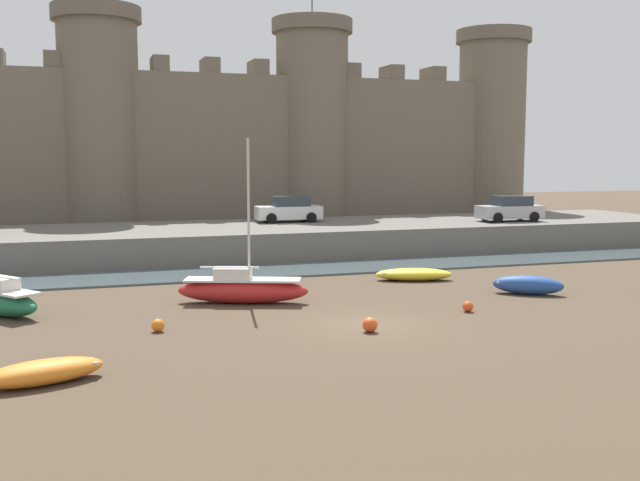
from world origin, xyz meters
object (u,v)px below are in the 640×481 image
object	(u,v)px
rowboat_foreground_left	(42,372)
car_quay_centre_east	(289,210)
rowboat_midflat_right	(414,274)
sailboat_foreground_centre	(242,288)
mooring_buoy_off_centre	(158,325)
mooring_buoy_mid_mud	(370,325)
rowboat_near_channel_left	(528,285)
car_quay_east	(510,209)
mooring_buoy_near_shore	(468,307)

from	to	relation	value
rowboat_foreground_left	car_quay_centre_east	xyz separation A→B (m)	(13.75, 25.42, 2.10)
rowboat_midflat_right	rowboat_foreground_left	distance (m)	19.69
sailboat_foreground_centre	mooring_buoy_off_centre	bearing A→B (deg)	-133.51
mooring_buoy_off_centre	car_quay_centre_east	size ratio (longest dim) A/B	0.10
mooring_buoy_mid_mud	mooring_buoy_off_centre	xyz separation A→B (m)	(-6.65, 2.25, -0.03)
rowboat_near_channel_left	sailboat_foreground_centre	bearing A→B (deg)	170.91
car_quay_east	rowboat_midflat_right	bearing A→B (deg)	-139.02
rowboat_near_channel_left	sailboat_foreground_centre	size ratio (longest dim) A/B	0.45
rowboat_foreground_left	mooring_buoy_mid_mud	world-z (taller)	rowboat_foreground_left
mooring_buoy_mid_mud	car_quay_centre_east	world-z (taller)	car_quay_centre_east
rowboat_midflat_right	car_quay_centre_east	xyz separation A→B (m)	(-2.13, 13.80, 2.13)
rowboat_near_channel_left	sailboat_foreground_centre	xyz separation A→B (m)	(-11.82, 1.89, 0.18)
mooring_buoy_off_centre	car_quay_east	world-z (taller)	car_quay_east
sailboat_foreground_centre	car_quay_east	world-z (taller)	sailboat_foreground_centre
mooring_buoy_near_shore	mooring_buoy_off_centre	xyz separation A→B (m)	(-11.35, 0.37, 0.02)
rowboat_near_channel_left	mooring_buoy_mid_mud	bearing A→B (deg)	-154.40
sailboat_foreground_centre	car_quay_east	size ratio (longest dim) A/B	1.55
rowboat_midflat_right	mooring_buoy_off_centre	distance (m)	14.18
mooring_buoy_mid_mud	mooring_buoy_off_centre	size ratio (longest dim) A/B	1.16
sailboat_foreground_centre	rowboat_midflat_right	world-z (taller)	sailboat_foreground_centre
sailboat_foreground_centre	rowboat_midflat_right	bearing A→B (deg)	17.86
rowboat_midflat_right	car_quay_east	size ratio (longest dim) A/B	0.91
car_quay_centre_east	mooring_buoy_mid_mud	bearing A→B (deg)	-99.22
rowboat_foreground_left	mooring_buoy_mid_mud	xyz separation A→B (m)	(10.06, 2.66, -0.08)
rowboat_near_channel_left	mooring_buoy_near_shore	world-z (taller)	rowboat_near_channel_left
sailboat_foreground_centre	mooring_buoy_near_shore	bearing A→B (deg)	-29.09
car_quay_centre_east	sailboat_foreground_centre	bearing A→B (deg)	-111.81
rowboat_midflat_right	car_quay_centre_east	bearing A→B (deg)	98.79
rowboat_near_channel_left	rowboat_foreground_left	world-z (taller)	rowboat_near_channel_left
car_quay_east	car_quay_centre_east	xyz separation A→B (m)	(-13.52, 3.91, 0.00)
sailboat_foreground_centre	mooring_buoy_near_shore	xyz separation A→B (m)	(7.66, -4.26, -0.39)
rowboat_foreground_left	car_quay_centre_east	distance (m)	28.98
mooring_buoy_near_shore	mooring_buoy_off_centre	size ratio (longest dim) A/B	0.93
sailboat_foreground_centre	mooring_buoy_near_shore	distance (m)	8.77
car_quay_east	mooring_buoy_mid_mud	bearing A→B (deg)	-132.38
rowboat_near_channel_left	mooring_buoy_off_centre	bearing A→B (deg)	-172.66
rowboat_midflat_right	mooring_buoy_near_shore	bearing A→B (deg)	-99.04
rowboat_midflat_right	rowboat_foreground_left	bearing A→B (deg)	-143.80
rowboat_near_channel_left	mooring_buoy_off_centre	distance (m)	15.65
mooring_buoy_mid_mud	sailboat_foreground_centre	bearing A→B (deg)	115.72
sailboat_foreground_centre	car_quay_east	bearing A→B (deg)	32.24
sailboat_foreground_centre	rowboat_foreground_left	world-z (taller)	sailboat_foreground_centre
mooring_buoy_near_shore	car_quay_east	distance (m)	21.21
rowboat_near_channel_left	mooring_buoy_mid_mud	distance (m)	9.83
mooring_buoy_mid_mud	car_quay_east	world-z (taller)	car_quay_east
rowboat_midflat_right	car_quay_east	bearing A→B (deg)	40.98
mooring_buoy_near_shore	mooring_buoy_mid_mud	world-z (taller)	mooring_buoy_mid_mud
rowboat_near_channel_left	mooring_buoy_near_shore	distance (m)	4.80
rowboat_near_channel_left	car_quay_centre_east	bearing A→B (deg)	105.60
rowboat_midflat_right	mooring_buoy_off_centre	world-z (taller)	rowboat_midflat_right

